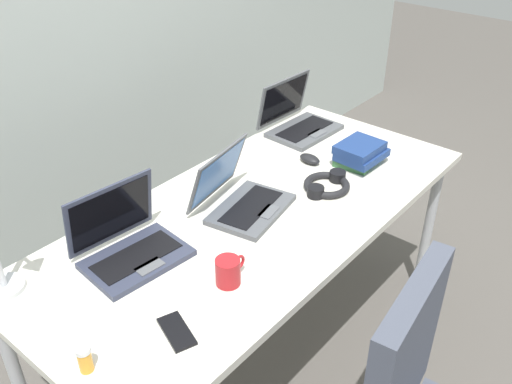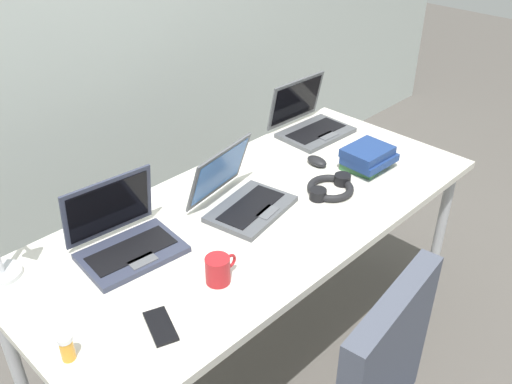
# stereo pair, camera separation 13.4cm
# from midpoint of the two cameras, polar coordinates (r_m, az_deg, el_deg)

# --- Properties ---
(ground_plane) EXTENTS (12.00, 12.00, 0.00)m
(ground_plane) POSITION_cam_midpoint_polar(r_m,az_deg,el_deg) (2.51, -1.58, -16.05)
(ground_plane) COLOR #56514C
(wall_back) EXTENTS (6.00, 0.13, 2.60)m
(wall_back) POSITION_cam_midpoint_polar(r_m,az_deg,el_deg) (2.61, -21.53, 17.41)
(wall_back) COLOR #B2BCB7
(wall_back) RESTS_ON ground_plane
(desk) EXTENTS (1.80, 0.80, 0.74)m
(desk) POSITION_cam_midpoint_polar(r_m,az_deg,el_deg) (2.05, -1.87, -3.27)
(desk) COLOR silver
(desk) RESTS_ON ground_plane
(laptop_near_lamp) EXTENTS (0.36, 0.34, 0.22)m
(laptop_near_lamp) POSITION_cam_midpoint_polar(r_m,az_deg,el_deg) (2.01, -3.47, -0.64)
(laptop_near_lamp) COLOR #515459
(laptop_near_lamp) RESTS_ON desk
(laptop_far_corner) EXTENTS (0.34, 0.28, 0.23)m
(laptop_far_corner) POSITION_cam_midpoint_polar(r_m,az_deg,el_deg) (1.84, -14.89, -5.26)
(laptop_far_corner) COLOR #33384C
(laptop_far_corner) RESTS_ON desk
(laptop_back_left) EXTENTS (0.33, 0.28, 0.23)m
(laptop_back_left) POSITION_cam_midpoint_polar(r_m,az_deg,el_deg) (2.58, 2.81, 7.22)
(laptop_back_left) COLOR #515459
(laptop_back_left) RESTS_ON desk
(computer_mouse) EXTENTS (0.06, 0.10, 0.03)m
(computer_mouse) POSITION_cam_midpoint_polar(r_m,az_deg,el_deg) (2.32, 3.86, 3.35)
(computer_mouse) COLOR black
(computer_mouse) RESTS_ON desk
(cell_phone) EXTENTS (0.11, 0.15, 0.01)m
(cell_phone) POSITION_cam_midpoint_polar(r_m,az_deg,el_deg) (1.59, -10.57, -13.87)
(cell_phone) COLOR black
(cell_phone) RESTS_ON desk
(headphones) EXTENTS (0.21, 0.18, 0.04)m
(headphones) POSITION_cam_midpoint_polar(r_m,az_deg,el_deg) (2.15, 5.47, 0.72)
(headphones) COLOR black
(headphones) RESTS_ON desk
(pill_bottle) EXTENTS (0.04, 0.04, 0.08)m
(pill_bottle) POSITION_cam_midpoint_polar(r_m,az_deg,el_deg) (1.53, -19.57, -15.77)
(pill_bottle) COLOR gold
(pill_bottle) RESTS_ON desk
(book_stack) EXTENTS (0.22, 0.18, 0.09)m
(book_stack) POSITION_cam_midpoint_polar(r_m,az_deg,el_deg) (2.32, 8.93, 3.89)
(book_stack) COLOR #336638
(book_stack) RESTS_ON desk
(coffee_mug) EXTENTS (0.11, 0.08, 0.09)m
(coffee_mug) POSITION_cam_midpoint_polar(r_m,az_deg,el_deg) (1.69, -5.12, -8.12)
(coffee_mug) COLOR #B21E23
(coffee_mug) RESTS_ON desk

